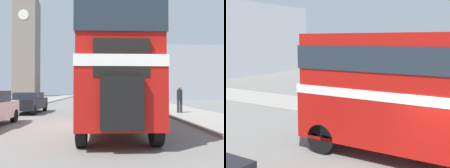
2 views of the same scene
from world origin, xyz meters
The scene contains 2 objects.
pedestrian_walking centered at (6.09, 4.45, 1.07)m, with size 0.34×0.34×1.69m.
shop_building_block centered at (18.37, 29.31, 4.14)m, with size 16.38×8.64×8.29m.
Camera 2 is at (-8.33, -1.83, 4.06)m, focal length 50.00 mm.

